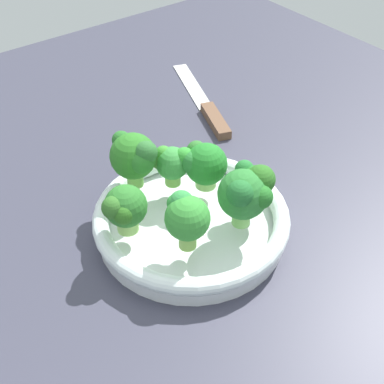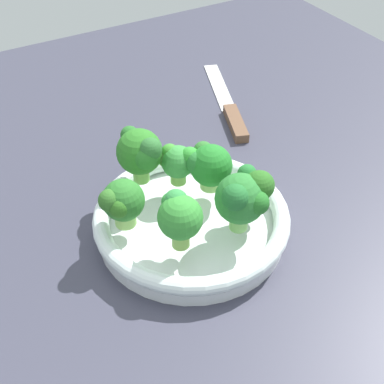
% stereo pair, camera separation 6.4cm
% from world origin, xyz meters
% --- Properties ---
extents(ground_plane, '(1.30, 1.30, 0.03)m').
position_xyz_m(ground_plane, '(0.00, 0.00, -0.01)').
color(ground_plane, '#393949').
extents(bowl, '(0.25, 0.25, 0.04)m').
position_xyz_m(bowl, '(0.01, -0.00, 0.02)').
color(bowl, white).
rests_on(bowl, ground_plane).
extents(broccoli_floret_0, '(0.06, 0.06, 0.06)m').
position_xyz_m(broccoli_floret_0, '(0.05, 0.03, 0.07)').
color(broccoli_floret_0, '#9ED56F').
rests_on(broccoli_floret_0, bowl).
extents(broccoli_floret_1, '(0.04, 0.05, 0.06)m').
position_xyz_m(broccoli_floret_1, '(0.08, -0.04, 0.07)').
color(broccoli_floret_1, '#9DCE65').
rests_on(broccoli_floret_1, bowl).
extents(broccoli_floret_2, '(0.06, 0.07, 0.08)m').
position_xyz_m(broccoli_floret_2, '(-0.02, 0.08, 0.09)').
color(broccoli_floret_2, '#7DC352').
rests_on(broccoli_floret_2, bowl).
extents(broccoli_floret_3, '(0.07, 0.07, 0.08)m').
position_xyz_m(broccoli_floret_3, '(0.05, -0.06, 0.09)').
color(broccoli_floret_3, '#79BA5C').
rests_on(broccoli_floret_3, bowl).
extents(broccoli_floret_4, '(0.05, 0.05, 0.06)m').
position_xyz_m(broccoli_floret_4, '(0.02, 0.06, 0.07)').
color(broccoli_floret_4, '#82C251').
rests_on(broccoli_floret_4, bowl).
extents(broccoli_floret_5, '(0.05, 0.06, 0.07)m').
position_xyz_m(broccoli_floret_5, '(-0.03, -0.04, 0.08)').
color(broccoli_floret_5, '#86B650').
rests_on(broccoli_floret_5, bowl).
extents(broccoli_floret_6, '(0.06, 0.05, 0.06)m').
position_xyz_m(broccoli_floret_6, '(-0.07, 0.02, 0.08)').
color(broccoli_floret_6, '#95CA62').
rests_on(broccoli_floret_6, bowl).
extents(knife, '(0.11, 0.26, 0.01)m').
position_xyz_m(knife, '(0.21, 0.22, 0.01)').
color(knife, silver).
rests_on(knife, ground_plane).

